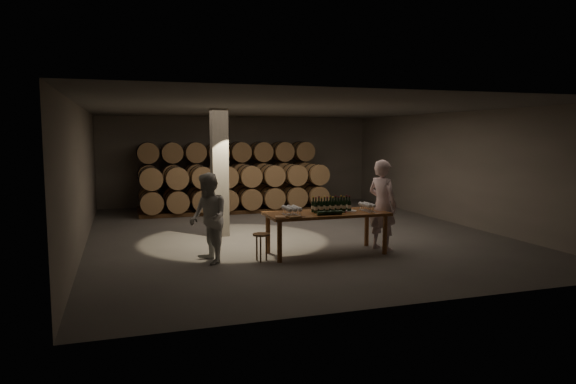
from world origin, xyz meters
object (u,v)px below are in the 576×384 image
object	(u,v)px
plate	(351,211)
notebook_near	(293,217)
stool	(261,239)
person_woman	(208,218)
person_man	(382,205)
tasting_table	(326,217)
bottle_cluster	(331,206)

from	to	relation	value
plate	notebook_near	distance (m)	1.52
stool	person_woman	bearing A→B (deg)	169.88
plate	person_man	distance (m)	0.77
notebook_near	plate	bearing A→B (deg)	3.04
plate	person_man	bearing A→B (deg)	-0.72
plate	person_man	world-z (taller)	person_man
person_woman	tasting_table	bearing A→B (deg)	78.98
tasting_table	bottle_cluster	distance (m)	0.27
plate	stool	world-z (taller)	plate
tasting_table	plate	bearing A→B (deg)	-1.29
notebook_near	person_man	bearing A→B (deg)	-2.74
stool	person_man	bearing A→B (deg)	3.71
notebook_near	person_man	distance (m)	2.27
person_woman	person_man	bearing A→B (deg)	78.48
stool	person_man	world-z (taller)	person_man
bottle_cluster	notebook_near	distance (m)	1.15
stool	notebook_near	bearing A→B (deg)	-21.91
tasting_table	stool	distance (m)	1.55
bottle_cluster	person_woman	distance (m)	2.67
notebook_near	bottle_cluster	bearing A→B (deg)	11.93
stool	person_man	distance (m)	2.89
stool	person_woman	xyz separation A→B (m)	(-1.03, 0.18, 0.44)
person_woman	stool	bearing A→B (deg)	68.37
tasting_table	person_woman	bearing A→B (deg)	-179.51
plate	stool	bearing A→B (deg)	-174.65
tasting_table	bottle_cluster	world-z (taller)	bottle_cluster
tasting_table	person_woman	xyz separation A→B (m)	(-2.53, -0.02, 0.11)
bottle_cluster	person_man	xyz separation A→B (m)	(1.19, -0.07, -0.02)
bottle_cluster	plate	world-z (taller)	bottle_cluster
plate	bottle_cluster	bearing A→B (deg)	172.51
bottle_cluster	stool	distance (m)	1.75
plate	person_man	xyz separation A→B (m)	(0.76, -0.01, 0.10)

